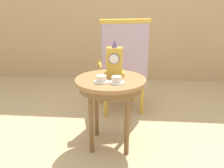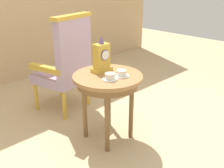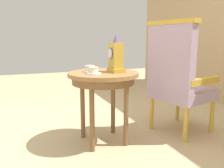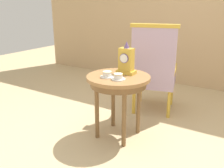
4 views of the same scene
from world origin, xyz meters
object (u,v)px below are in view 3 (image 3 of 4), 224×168
teacup_right (93,71)px  teacup_left (90,69)px  mantel_clock (116,57)px  armchair (177,77)px  side_table (103,81)px

teacup_right → teacup_left: bearing=176.0°
mantel_clock → armchair: (0.04, 0.65, -0.21)m
teacup_left → teacup_right: (0.13, -0.01, -0.00)m
side_table → teacup_left: bearing=-123.7°
teacup_right → mantel_clock: size_ratio=0.41×
teacup_left → mantel_clock: size_ratio=0.40×
side_table → armchair: (0.07, 0.76, 0.01)m
teacup_right → armchair: size_ratio=0.12×
teacup_right → mantel_clock: bearing=99.2°
side_table → teacup_left: size_ratio=4.93×
teacup_left → mantel_clock: 0.26m
teacup_right → mantel_clock: (-0.04, 0.22, 0.11)m
side_table → teacup_left: teacup_left is taller
teacup_right → armchair: (0.01, 0.88, -0.10)m
side_table → armchair: 0.77m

